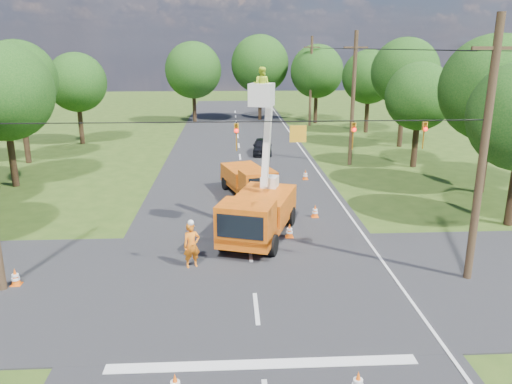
{
  "coord_description": "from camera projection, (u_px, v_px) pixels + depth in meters",
  "views": [
    {
      "loc": [
        -0.85,
        -15.57,
        8.84
      ],
      "look_at": [
        0.3,
        5.79,
        2.6
      ],
      "focal_mm": 35.0,
      "sensor_mm": 36.0,
      "label": 1
    }
  ],
  "objects": [
    {
      "name": "tree_left_e",
      "position": [
        18.0,
        79.0,
        37.77
      ],
      "size": [
        5.8,
        5.8,
        9.41
      ],
      "color": "#382616",
      "rests_on": "ground"
    },
    {
      "name": "distant_car",
      "position": [
        262.0,
        146.0,
        42.57
      ],
      "size": [
        1.86,
        4.04,
        1.34
      ],
      "primitive_type": "imported",
      "rotation": [
        0.0,
        0.0,
        -0.07
      ],
      "color": "black",
      "rests_on": "ground"
    },
    {
      "name": "pole_right_far",
      "position": [
        311.0,
        81.0,
        56.72
      ],
      "size": [
        1.8,
        0.3,
        10.0
      ],
      "color": "#4C3823",
      "rests_on": "ground"
    },
    {
      "name": "tree_right_e",
      "position": [
        369.0,
        77.0,
        52.0
      ],
      "size": [
        5.6,
        5.6,
        8.63
      ],
      "color": "#382616",
      "rests_on": "ground"
    },
    {
      "name": "ground",
      "position": [
        242.0,
        172.0,
        36.62
      ],
      "size": [
        140.0,
        140.0,
        0.0
      ],
      "primitive_type": "plane",
      "color": "#2D4715",
      "rests_on": "ground"
    },
    {
      "name": "edge_line",
      "position": [
        317.0,
        171.0,
        36.91
      ],
      "size": [
        0.12,
        90.0,
        0.02
      ],
      "primitive_type": "cube",
      "color": "silver",
      "rests_on": "ground"
    },
    {
      "name": "road_cross",
      "position": [
        254.0,
        284.0,
        19.37
      ],
      "size": [
        56.0,
        10.0,
        0.07
      ],
      "primitive_type": "cube",
      "color": "black",
      "rests_on": "ground"
    },
    {
      "name": "signal_span",
      "position": [
        315.0,
        133.0,
        17.83
      ],
      "size": [
        18.0,
        0.29,
        1.07
      ],
      "color": "black",
      "rests_on": "ground"
    },
    {
      "name": "tree_far_a",
      "position": [
        193.0,
        70.0,
        58.59
      ],
      "size": [
        6.6,
        6.6,
        9.5
      ],
      "color": "#382616",
      "rests_on": "ground"
    },
    {
      "name": "tree_right_d",
      "position": [
        405.0,
        72.0,
        44.14
      ],
      "size": [
        6.0,
        6.0,
        9.7
      ],
      "color": "#382616",
      "rests_on": "ground"
    },
    {
      "name": "traffic_cone_3",
      "position": [
        315.0,
        211.0,
        26.76
      ],
      "size": [
        0.38,
        0.38,
        0.71
      ],
      "color": "#F1590C",
      "rests_on": "ground"
    },
    {
      "name": "tree_left_f",
      "position": [
        77.0,
        82.0,
        45.77
      ],
      "size": [
        5.4,
        5.4,
        8.4
      ],
      "color": "#382616",
      "rests_on": "ground"
    },
    {
      "name": "pole_right_near",
      "position": [
        483.0,
        152.0,
        18.37
      ],
      "size": [
        1.8,
        0.3,
        10.0
      ],
      "color": "#4C3823",
      "rests_on": "ground"
    },
    {
      "name": "tree_far_b",
      "position": [
        260.0,
        64.0,
        60.75
      ],
      "size": [
        7.0,
        7.0,
        10.32
      ],
      "color": "#382616",
      "rests_on": "ground"
    },
    {
      "name": "traffic_cone_2",
      "position": [
        289.0,
        231.0,
        23.92
      ],
      "size": [
        0.38,
        0.38,
        0.71
      ],
      "color": "#F1590C",
      "rests_on": "ground"
    },
    {
      "name": "traffic_cone_1",
      "position": [
        358.0,
        383.0,
        13.07
      ],
      "size": [
        0.38,
        0.38,
        0.71
      ],
      "color": "#F1590C",
      "rests_on": "ground"
    },
    {
      "name": "road_main",
      "position": [
        242.0,
        172.0,
        36.62
      ],
      "size": [
        12.0,
        100.0,
        0.06
      ],
      "primitive_type": "cube",
      "color": "black",
      "rests_on": "ground"
    },
    {
      "name": "pole_right_mid",
      "position": [
        353.0,
        98.0,
        37.55
      ],
      "size": [
        1.8,
        0.3,
        10.0
      ],
      "color": "#4C3823",
      "rests_on": "ground"
    },
    {
      "name": "tree_right_b",
      "position": [
        494.0,
        89.0,
        29.84
      ],
      "size": [
        6.4,
        6.4,
        9.65
      ],
      "color": "#382616",
      "rests_on": "ground"
    },
    {
      "name": "stop_bar",
      "position": [
        262.0,
        366.0,
        14.38
      ],
      "size": [
        9.0,
        0.45,
        0.02
      ],
      "primitive_type": "cube",
      "color": "silver",
      "rests_on": "ground"
    },
    {
      "name": "tree_left_d",
      "position": [
        3.0,
        92.0,
        31.26
      ],
      "size": [
        6.2,
        6.2,
        9.24
      ],
      "color": "#382616",
      "rests_on": "ground"
    },
    {
      "name": "second_truck",
      "position": [
        249.0,
        180.0,
        30.36
      ],
      "size": [
        3.4,
        5.66,
        2.0
      ],
      "rotation": [
        0.0,
        0.0,
        0.29
      ],
      "color": "orange",
      "rests_on": "ground"
    },
    {
      "name": "traffic_cone_6",
      "position": [
        305.0,
        175.0,
        34.37
      ],
      "size": [
        0.38,
        0.38,
        0.71
      ],
      "color": "#F1590C",
      "rests_on": "ground"
    },
    {
      "name": "tree_far_c",
      "position": [
        317.0,
        71.0,
        58.42
      ],
      "size": [
        6.2,
        6.2,
        9.18
      ],
      "color": "#382616",
      "rests_on": "ground"
    },
    {
      "name": "traffic_cone_4",
      "position": [
        15.0,
        277.0,
        19.1
      ],
      "size": [
        0.38,
        0.38,
        0.71
      ],
      "color": "#F1590C",
      "rests_on": "ground"
    },
    {
      "name": "bucket_truck",
      "position": [
        259.0,
        205.0,
        23.48
      ],
      "size": [
        4.21,
        6.8,
        7.99
      ],
      "rotation": [
        0.0,
        0.0,
        -0.32
      ],
      "color": "orange",
      "rests_on": "ground"
    },
    {
      "name": "ground_worker",
      "position": [
        192.0,
        245.0,
        20.54
      ],
      "size": [
        0.83,
        0.68,
        1.94
      ],
      "primitive_type": "imported",
      "rotation": [
        0.0,
        0.0,
        0.36
      ],
      "color": "orange",
      "rests_on": "ground"
    },
    {
      "name": "tree_right_c",
      "position": [
        419.0,
        97.0,
        36.77
      ],
      "size": [
        5.0,
        5.0,
        7.83
      ],
      "color": "#382616",
      "rests_on": "ground"
    }
  ]
}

